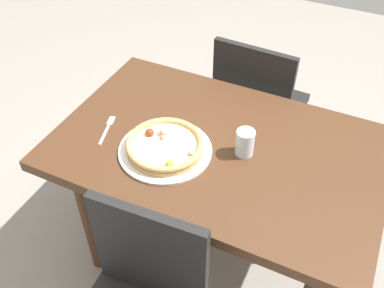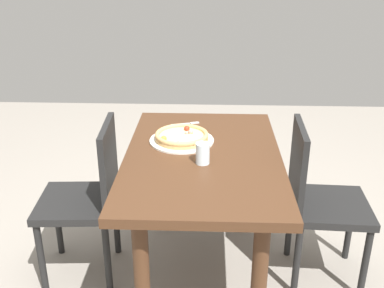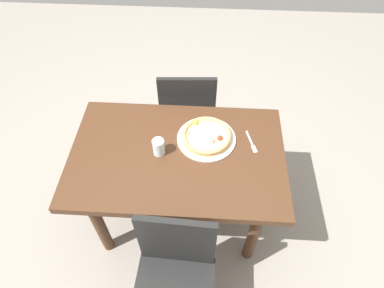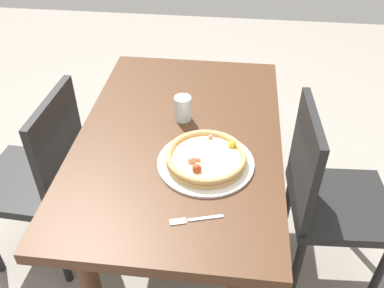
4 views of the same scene
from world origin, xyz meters
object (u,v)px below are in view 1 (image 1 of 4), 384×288
(plate, at_px, (165,150))
(fork, at_px, (108,128))
(chair_far, at_px, (257,107))
(dining_table, at_px, (217,166))
(drinking_glass, at_px, (245,142))
(pizza, at_px, (165,145))

(plate, xyz_separation_m, fork, (-0.26, 0.02, -0.00))
(chair_far, height_order, fork, chair_far)
(chair_far, relative_size, plate, 2.60)
(fork, bearing_deg, plate, -110.05)
(dining_table, xyz_separation_m, plate, (-0.16, -0.12, 0.12))
(chair_far, bearing_deg, dining_table, -84.26)
(chair_far, distance_m, plate, 0.77)
(chair_far, height_order, plate, chair_far)
(plate, bearing_deg, drinking_glass, 24.28)
(pizza, bearing_deg, fork, 175.96)
(dining_table, bearing_deg, plate, -144.23)
(plate, relative_size, drinking_glass, 3.36)
(pizza, height_order, fork, pizza)
(pizza, xyz_separation_m, drinking_glass, (0.26, 0.12, 0.02))
(fork, bearing_deg, chair_far, -45.25)
(chair_far, height_order, pizza, chair_far)
(dining_table, distance_m, plate, 0.23)
(plate, bearing_deg, fork, 175.98)
(pizza, bearing_deg, drinking_glass, 24.28)
(chair_far, relative_size, fork, 5.42)
(drinking_glass, bearing_deg, plate, -155.72)
(pizza, relative_size, drinking_glass, 2.80)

